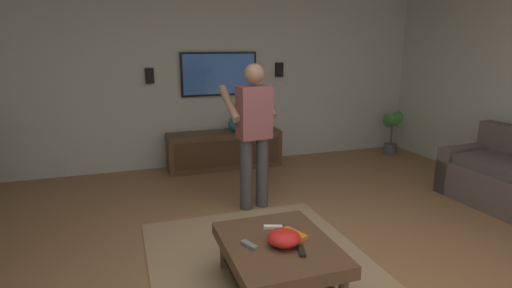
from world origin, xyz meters
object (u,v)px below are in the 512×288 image
(person_standing, at_px, (253,128))
(book, at_px, (290,236))
(tv, at_px, (219,74))
(coffee_table, at_px, (278,255))
(wall_speaker_left, at_px, (279,70))
(media_console, at_px, (225,150))
(bowl, at_px, (284,238))
(remote_black, at_px, (302,251))
(wall_speaker_right, at_px, (150,76))
(remote_grey, at_px, (249,245))
(vase_round, at_px, (235,124))
(remote_white, at_px, (273,227))
(potted_plant_short, at_px, (392,125))

(person_standing, height_order, book, person_standing)
(tv, bearing_deg, person_standing, -1.98)
(coffee_table, height_order, wall_speaker_left, wall_speaker_left)
(wall_speaker_left, bearing_deg, person_standing, 150.63)
(media_console, xyz_separation_m, bowl, (-3.26, 0.38, 0.18))
(remote_black, bearing_deg, wall_speaker_right, 28.04)
(bowl, relative_size, remote_black, 1.67)
(tv, distance_m, remote_grey, 3.63)
(remote_black, bearing_deg, vase_round, 9.08)
(media_console, distance_m, wall_speaker_right, 1.53)
(person_standing, height_order, remote_white, person_standing)
(vase_round, bearing_deg, remote_white, 169.91)
(tv, relative_size, potted_plant_short, 1.55)
(wall_speaker_right, bearing_deg, remote_white, -168.49)
(media_console, xyz_separation_m, person_standing, (-1.59, 0.06, 0.66))
(remote_black, xyz_separation_m, vase_round, (3.40, -0.47, 0.25))
(wall_speaker_left, bearing_deg, book, 159.80)
(tv, distance_m, person_standing, 1.89)
(person_standing, bearing_deg, wall_speaker_right, 20.26)
(tv, relative_size, wall_speaker_left, 5.24)
(tv, height_order, potted_plant_short, tv)
(coffee_table, height_order, remote_grey, remote_grey)
(remote_black, relative_size, wall_speaker_left, 0.68)
(potted_plant_short, xyz_separation_m, remote_grey, (-3.03, 3.48, -0.09))
(person_standing, relative_size, remote_grey, 10.93)
(media_console, distance_m, book, 3.19)
(person_standing, bearing_deg, potted_plant_short, -70.98)
(book, bearing_deg, media_console, -28.08)
(potted_plant_short, bearing_deg, coffee_table, 133.16)
(tv, distance_m, remote_black, 3.78)
(remote_grey, bearing_deg, potted_plant_short, -71.33)
(bowl, bearing_deg, book, -45.36)
(vase_round, bearing_deg, book, 171.76)
(remote_white, xyz_separation_m, remote_grey, (-0.22, 0.27, 0.00))
(coffee_table, bearing_deg, media_console, -7.10)
(wall_speaker_left, bearing_deg, vase_round, 108.04)
(remote_white, height_order, wall_speaker_left, wall_speaker_left)
(tv, relative_size, remote_black, 7.69)
(bowl, height_order, wall_speaker_left, wall_speaker_left)
(book, bearing_deg, remote_white, -3.14)
(bowl, height_order, wall_speaker_right, wall_speaker_right)
(bowl, height_order, remote_black, bowl)
(remote_grey, xyz_separation_m, wall_speaker_left, (3.45, -1.60, 1.02))
(coffee_table, distance_m, potted_plant_short, 4.46)
(media_console, distance_m, remote_grey, 3.26)
(potted_plant_short, xyz_separation_m, remote_white, (-2.81, 3.21, -0.09))
(media_console, bearing_deg, remote_grey, -11.13)
(wall_speaker_right, bearing_deg, potted_plant_short, -96.14)
(remote_white, bearing_deg, tv, 104.11)
(tv, xyz_separation_m, wall_speaker_left, (0.01, -0.97, 0.04))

